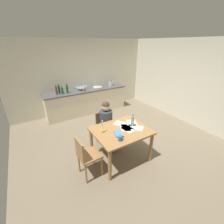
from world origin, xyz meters
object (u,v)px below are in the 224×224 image
(chair_at_table, at_px, (104,127))
(bottle_sauce, at_px, (67,89))
(book_magazine, at_px, (118,134))
(wine_glass_back_left, at_px, (81,86))
(chair_side_empty, at_px, (87,155))
(wine_glass_back_right, at_px, (77,87))
(dining_table, at_px, (121,134))
(wine_bottle_on_table, at_px, (132,121))
(coffee_mug, at_px, (120,138))
(sink_unit, at_px, (97,87))
(bottle_wine_red, at_px, (62,91))
(person_seated, at_px, (108,122))
(teacup_on_counter, at_px, (84,90))
(bottle_oil, at_px, (56,91))
(wine_glass_near_sink, at_px, (86,86))
(candlestick, at_px, (103,129))
(mixing_bowl, at_px, (82,88))
(bottle_vinegar, at_px, (59,89))
(wine_glass_by_kettle, at_px, (84,86))

(chair_at_table, height_order, bottle_sauce, bottle_sauce)
(book_magazine, bearing_deg, wine_glass_back_left, 101.03)
(chair_side_empty, distance_m, wine_glass_back_right, 3.16)
(dining_table, height_order, book_magazine, book_magazine)
(chair_at_table, distance_m, wine_bottle_on_table, 0.89)
(coffee_mug, bearing_deg, wine_bottle_on_table, 31.31)
(wine_bottle_on_table, relative_size, sink_unit, 0.82)
(sink_unit, height_order, wine_glass_back_right, sink_unit)
(bottle_wine_red, bearing_deg, person_seated, -76.18)
(wine_glass_back_left, bearing_deg, person_seated, -94.97)
(person_seated, xyz_separation_m, chair_side_empty, (-0.84, -0.67, -0.18))
(person_seated, relative_size, bottle_sauce, 3.79)
(chair_side_empty, distance_m, teacup_on_counter, 2.92)
(bottle_oil, relative_size, wine_glass_back_left, 2.05)
(sink_unit, distance_m, wine_glass_near_sink, 0.42)
(candlestick, bearing_deg, mixing_bowl, 78.14)
(coffee_mug, distance_m, candlestick, 0.46)
(bottle_vinegar, distance_m, teacup_on_counter, 0.83)
(wine_glass_near_sink, xyz_separation_m, wine_glass_by_kettle, (-0.09, 0.00, 0.00))
(dining_table, height_order, wine_glass_back_right, wine_glass_back_right)
(wine_glass_back_right, bearing_deg, wine_glass_by_kettle, 0.00)
(dining_table, xyz_separation_m, bottle_oil, (-0.71, 2.72, 0.39))
(wine_glass_by_kettle, distance_m, teacup_on_counter, 0.33)
(book_magazine, bearing_deg, bottle_oil, 118.77)
(bottle_oil, distance_m, wine_glass_back_left, 0.93)
(wine_bottle_on_table, distance_m, mixing_bowl, 2.82)
(person_seated, relative_size, chair_side_empty, 1.35)
(person_seated, relative_size, mixing_bowl, 4.33)
(bottle_oil, relative_size, teacup_on_counter, 2.89)
(coffee_mug, height_order, teacup_on_counter, teacup_on_counter)
(dining_table, height_order, wine_bottle_on_table, wine_bottle_on_table)
(chair_side_empty, height_order, teacup_on_counter, teacup_on_counter)
(dining_table, height_order, chair_side_empty, chair_side_empty)
(teacup_on_counter, bearing_deg, bottle_sauce, 168.62)
(chair_at_table, height_order, teacup_on_counter, teacup_on_counter)
(dining_table, bearing_deg, sink_unit, 74.05)
(wine_glass_near_sink, height_order, wine_glass_back_left, same)
(candlestick, height_order, wine_glass_back_right, wine_glass_back_right)
(coffee_mug, xyz_separation_m, teacup_on_counter, (0.42, 2.92, 0.15))
(sink_unit, relative_size, bottle_sauce, 1.14)
(bottle_wine_red, bearing_deg, wine_glass_back_right, 19.17)
(chair_side_empty, distance_m, bottle_oil, 2.87)
(person_seated, relative_size, wine_glass_near_sink, 7.76)
(bottle_wine_red, distance_m, mixing_bowl, 0.73)
(dining_table, bearing_deg, wine_glass_near_sink, 82.16)
(mixing_bowl, bearing_deg, teacup_on_counter, -88.61)
(bottle_sauce, xyz_separation_m, wine_glass_near_sink, (0.76, 0.19, -0.03))
(person_seated, height_order, sink_unit, person_seated)
(wine_glass_near_sink, distance_m, wine_glass_by_kettle, 0.09)
(bottle_vinegar, xyz_separation_m, wine_glass_back_right, (0.64, 0.07, -0.02))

